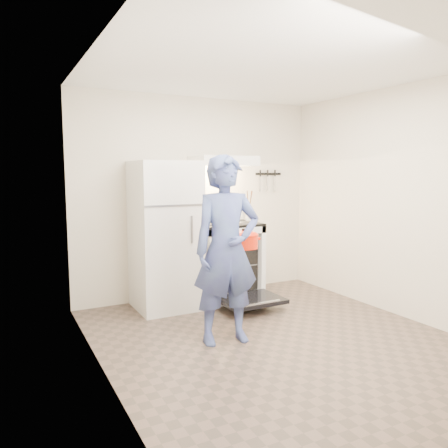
{
  "coord_description": "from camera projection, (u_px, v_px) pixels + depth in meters",
  "views": [
    {
      "loc": [
        -2.29,
        -3.27,
        1.57
      ],
      "look_at": [
        -0.05,
        1.0,
        1.0
      ],
      "focal_mm": 35.0,
      "sensor_mm": 36.0,
      "label": 1
    }
  ],
  "objects": [
    {
      "name": "utensil_jar",
      "position": [
        249.0,
        215.0,
        5.37
      ],
      "size": [
        0.11,
        0.11,
        0.13
      ],
      "primitive_type": "cylinder",
      "rotation": [
        0.0,
        0.0,
        0.24
      ],
      "color": "silver",
      "rests_on": "cooktop"
    },
    {
      "name": "stove_body",
      "position": [
        226.0,
        262.0,
        5.47
      ],
      "size": [
        0.76,
        0.65,
        0.92
      ],
      "primitive_type": "cube",
      "color": "silver",
      "rests_on": "floor"
    },
    {
      "name": "backsplash",
      "position": [
        216.0,
        213.0,
        5.65
      ],
      "size": [
        0.76,
        0.07,
        0.2
      ],
      "primitive_type": "cube",
      "color": "silver",
      "rests_on": "cooktop"
    },
    {
      "name": "range_hood",
      "position": [
        223.0,
        161.0,
        5.38
      ],
      "size": [
        0.76,
        0.5,
        0.12
      ],
      "primitive_type": "cube",
      "color": "silver",
      "rests_on": "back_wall"
    },
    {
      "name": "dutch_oven",
      "position": [
        244.0,
        241.0,
        4.34
      ],
      "size": [
        0.36,
        0.29,
        0.23
      ],
      "primitive_type": null,
      "color": "red",
      "rests_on": "person"
    },
    {
      "name": "floor",
      "position": [
        278.0,
        340.0,
        4.12
      ],
      "size": [
        3.6,
        3.6,
        0.0
      ],
      "primitive_type": "plane",
      "color": "brown",
      "rests_on": "ground"
    },
    {
      "name": "pizza_stone",
      "position": [
        219.0,
        262.0,
        5.45
      ],
      "size": [
        0.35,
        0.35,
        0.02
      ],
      "primitive_type": "cylinder",
      "color": "#8C654B",
      "rests_on": "oven_rack"
    },
    {
      "name": "refrigerator",
      "position": [
        165.0,
        235.0,
        5.02
      ],
      "size": [
        0.7,
        0.7,
        1.7
      ],
      "primitive_type": "cube",
      "color": "silver",
      "rests_on": "floor"
    },
    {
      "name": "knife_strip",
      "position": [
        268.0,
        174.0,
        5.99
      ],
      "size": [
        0.4,
        0.02,
        0.03
      ],
      "primitive_type": "cube",
      "color": "black",
      "rests_on": "back_wall"
    },
    {
      "name": "back_wall",
      "position": [
        198.0,
        198.0,
        5.55
      ],
      "size": [
        3.2,
        0.02,
        2.5
      ],
      "primitive_type": "cube",
      "color": "beige",
      "rests_on": "ground"
    },
    {
      "name": "oven_rack",
      "position": [
        226.0,
        263.0,
        5.47
      ],
      "size": [
        0.6,
        0.52,
        0.01
      ],
      "primitive_type": "cube",
      "color": "slate",
      "rests_on": "stove_body"
    },
    {
      "name": "person",
      "position": [
        227.0,
        250.0,
        3.99
      ],
      "size": [
        0.68,
        0.49,
        1.73
      ],
      "primitive_type": "imported",
      "rotation": [
        0.0,
        0.0,
        -0.12
      ],
      "color": "navy",
      "rests_on": "floor"
    },
    {
      "name": "cooktop",
      "position": [
        226.0,
        224.0,
        5.41
      ],
      "size": [
        0.76,
        0.65,
        0.03
      ],
      "primitive_type": "cube",
      "color": "black",
      "rests_on": "stove_body"
    },
    {
      "name": "tea_kettle",
      "position": [
        197.0,
        212.0,
        5.45
      ],
      "size": [
        0.21,
        0.17,
        0.25
      ],
      "primitive_type": null,
      "color": "#B7B7BC",
      "rests_on": "cooktop"
    },
    {
      "name": "oven_door",
      "position": [
        251.0,
        300.0,
        4.98
      ],
      "size": [
        0.7,
        0.54,
        0.04
      ],
      "primitive_type": "cube",
      "color": "black",
      "rests_on": "floor"
    }
  ]
}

